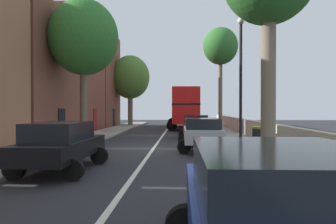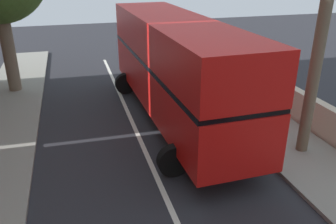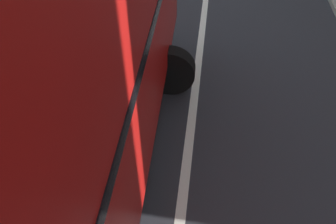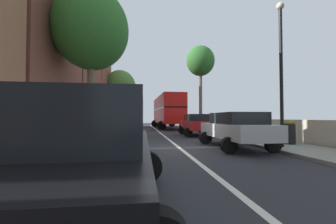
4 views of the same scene
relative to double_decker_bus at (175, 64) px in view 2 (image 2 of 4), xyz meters
The scene contains 1 object.
double_decker_bus is the anchor object (origin of this frame).
Camera 2 is at (-2.08, 4.34, 5.96)m, focal length 37.30 mm.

